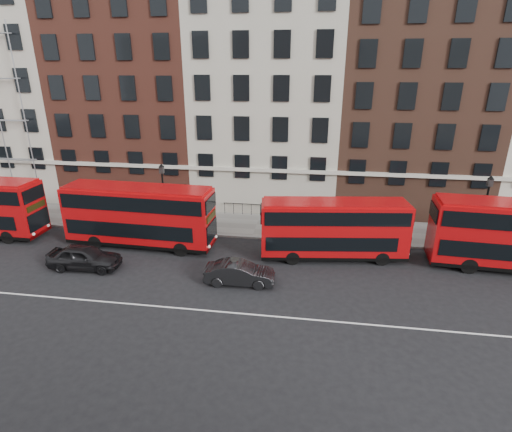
# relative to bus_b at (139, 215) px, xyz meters

# --- Properties ---
(ground) EXTENTS (120.00, 120.00, 0.00)m
(ground) POSITION_rel_bus_b_xyz_m (7.89, -5.52, -2.43)
(ground) COLOR black
(ground) RESTS_ON ground
(pavement) EXTENTS (80.00, 5.00, 0.15)m
(pavement) POSITION_rel_bus_b_xyz_m (7.89, 4.98, -2.36)
(pavement) COLOR gray
(pavement) RESTS_ON ground
(kerb) EXTENTS (80.00, 0.30, 0.16)m
(kerb) POSITION_rel_bus_b_xyz_m (7.89, 2.48, -2.35)
(kerb) COLOR gray
(kerb) RESTS_ON ground
(road_centre_line) EXTENTS (70.00, 0.12, 0.01)m
(road_centre_line) POSITION_rel_bus_b_xyz_m (7.89, -7.52, -2.43)
(road_centre_line) COLOR white
(road_centre_line) RESTS_ON ground
(building_terrace) EXTENTS (64.00, 11.95, 22.00)m
(building_terrace) POSITION_rel_bus_b_xyz_m (7.58, 12.36, 7.80)
(building_terrace) COLOR #BAB2A1
(building_terrace) RESTS_ON ground
(bus_b) EXTENTS (10.91, 3.04, 4.54)m
(bus_b) POSITION_rel_bus_b_xyz_m (0.00, 0.00, 0.00)
(bus_b) COLOR #AF090B
(bus_b) RESTS_ON ground
(bus_c) EXTENTS (10.04, 3.59, 4.13)m
(bus_c) POSITION_rel_bus_b_xyz_m (13.86, -0.01, -0.22)
(bus_c) COLOR #AF090B
(bus_c) RESTS_ON ground
(car_rear) EXTENTS (4.76, 2.05, 1.60)m
(car_rear) POSITION_rel_bus_b_xyz_m (-2.22, -3.90, -1.63)
(car_rear) COLOR black
(car_rear) RESTS_ON ground
(car_front) EXTENTS (4.32, 1.64, 1.40)m
(car_front) POSITION_rel_bus_b_xyz_m (8.20, -4.37, -1.73)
(car_front) COLOR black
(car_front) RESTS_ON ground
(lamp_post_left) EXTENTS (0.44, 0.44, 5.33)m
(lamp_post_left) POSITION_rel_bus_b_xyz_m (0.73, 3.17, 0.64)
(lamp_post_left) COLOR black
(lamp_post_left) RESTS_ON pavement
(lamp_post_right) EXTENTS (0.44, 0.44, 5.33)m
(lamp_post_right) POSITION_rel_bus_b_xyz_m (24.43, 3.13, 0.64)
(lamp_post_right) COLOR black
(lamp_post_right) RESTS_ON pavement
(iron_railings) EXTENTS (6.60, 0.06, 1.00)m
(iron_railings) POSITION_rel_bus_b_xyz_m (7.89, 7.18, -1.78)
(iron_railings) COLOR black
(iron_railings) RESTS_ON pavement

